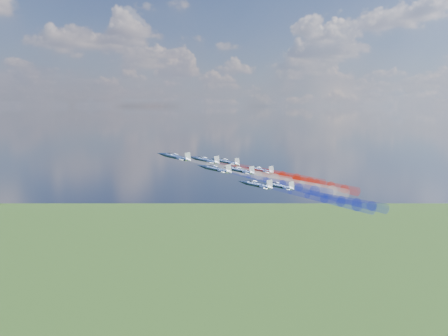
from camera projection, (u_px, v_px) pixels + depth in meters
jet_lead at (175, 157)px, 168.04m from camera, size 15.14×13.44×7.02m
trail_lead at (242, 172)px, 175.74m from camera, size 37.41×16.37×13.49m
jet_inner_left at (216, 169)px, 163.44m from camera, size 15.14×13.44×7.02m
trail_inner_left at (283, 184)px, 171.14m from camera, size 37.41×16.37×13.49m
jet_inner_right at (205, 160)px, 180.36m from camera, size 15.14×13.44×7.02m
trail_inner_right at (266, 174)px, 188.06m from camera, size 37.41×16.37×13.49m
jet_outer_left at (257, 185)px, 156.59m from camera, size 15.14×13.44×7.02m
trail_outer_left at (324, 199)px, 164.29m from camera, size 37.41×16.37×13.49m
jet_center_third at (240, 171)px, 173.62m from camera, size 15.14×13.44×7.02m
trail_center_third at (302, 184)px, 181.32m from camera, size 37.41×16.37×13.49m
jet_outer_right at (227, 162)px, 193.89m from camera, size 15.14×13.44×7.02m
trail_outer_right at (283, 174)px, 201.59m from camera, size 37.41×16.37×13.49m
jet_rear_left at (280, 186)px, 169.04m from camera, size 15.14×13.44×7.02m
trail_rear_left at (341, 199)px, 176.74m from camera, size 37.41×16.37×13.49m
jet_rear_right at (261, 170)px, 188.78m from camera, size 15.14×13.44×7.02m
trail_rear_right at (317, 183)px, 196.48m from camera, size 37.41×16.37×13.49m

